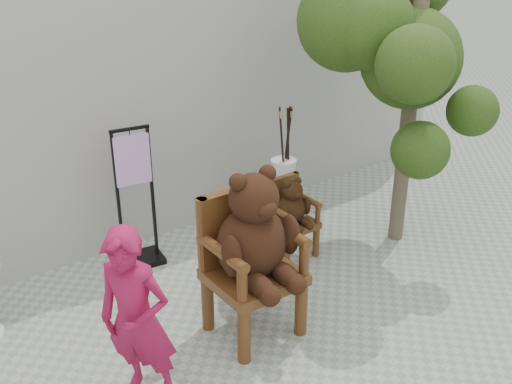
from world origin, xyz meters
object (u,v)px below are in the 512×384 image
Objects in this scene: chair_small at (290,210)px; person at (138,320)px; chair_big at (253,243)px; tree at (391,40)px; display_stand at (137,213)px; stool_bucket at (284,173)px.

chair_small is 0.59× the size of person.
chair_big is 2.62m from tree.
person is at bearing -169.31° from chair_big.
display_stand is at bearing 99.66° from chair_big.
chair_big reaches higher than person.
tree is at bearing 15.06° from chair_big.
chair_big is 1.03× the size of display_stand.
tree is at bearing -52.28° from stool_bucket.
person is (-2.28, -1.05, 0.24)m from chair_small.
display_stand is 1.04× the size of stool_bucket.
stool_bucket is at bearing 56.51° from chair_small.
tree is at bearing -12.68° from chair_small.
chair_big is at bearing 64.87° from person.
person reaches higher than chair_small.
stool_bucket is at bearing 43.65° from chair_big.
person is (-1.18, -0.22, -0.12)m from chair_big.
stool_bucket is (1.51, 1.44, -0.24)m from chair_big.
chair_small is 0.28× the size of tree.
chair_small is at bearing 36.80° from chair_big.
chair_big reaches higher than chair_small.
tree is at bearing -14.42° from display_stand.
tree is (1.07, -0.24, 1.70)m from chair_small.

